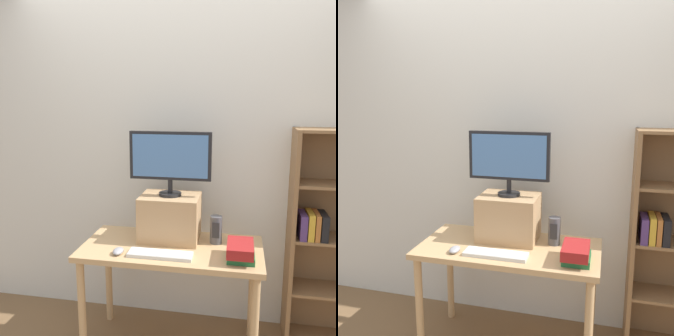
{
  "view_description": "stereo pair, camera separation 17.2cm",
  "coord_description": "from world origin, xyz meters",
  "views": [
    {
      "loc": [
        0.42,
        -2.29,
        1.73
      ],
      "look_at": [
        -0.04,
        0.05,
        1.27
      ],
      "focal_mm": 40.0,
      "sensor_mm": 36.0,
      "label": 1
    },
    {
      "loc": [
        0.59,
        -2.25,
        1.73
      ],
      "look_at": [
        -0.04,
        0.05,
        1.27
      ],
      "focal_mm": 40.0,
      "sensor_mm": 36.0,
      "label": 2
    }
  ],
  "objects": [
    {
      "name": "back_wall",
      "position": [
        0.0,
        0.48,
        1.3
      ],
      "size": [
        7.0,
        0.08,
        2.6
      ],
      "color": "silver",
      "rests_on": "ground_plane"
    },
    {
      "name": "desk",
      "position": [
        0.0,
        0.0,
        0.65
      ],
      "size": [
        1.18,
        0.6,
        0.75
      ],
      "color": "tan",
      "rests_on": "ground_plane"
    },
    {
      "name": "riser_box",
      "position": [
        -0.04,
        0.13,
        0.91
      ],
      "size": [
        0.4,
        0.32,
        0.31
      ],
      "color": "tan",
      "rests_on": "desk"
    },
    {
      "name": "computer_monitor",
      "position": [
        -0.04,
        0.13,
        1.32
      ],
      "size": [
        0.55,
        0.15,
        0.43
      ],
      "color": "black",
      "rests_on": "riser_box"
    },
    {
      "name": "keyboard",
      "position": [
        -0.04,
        -0.17,
        0.77
      ],
      "size": [
        0.4,
        0.12,
        0.02
      ],
      "color": "silver",
      "rests_on": "desk"
    },
    {
      "name": "computer_mouse",
      "position": [
        -0.31,
        -0.19,
        0.77
      ],
      "size": [
        0.06,
        0.1,
        0.04
      ],
      "color": "#99999E",
      "rests_on": "desk"
    },
    {
      "name": "book_stack",
      "position": [
        0.44,
        -0.12,
        0.81
      ],
      "size": [
        0.17,
        0.24,
        0.1
      ],
      "color": "#236B38",
      "rests_on": "desk"
    },
    {
      "name": "desk_speaker",
      "position": [
        0.28,
        0.11,
        0.85
      ],
      "size": [
        0.08,
        0.08,
        0.19
      ],
      "color": "#4C4C51",
      "rests_on": "desk"
    }
  ]
}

